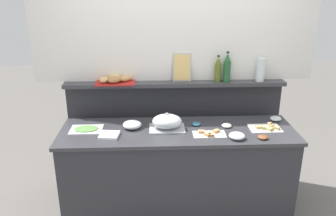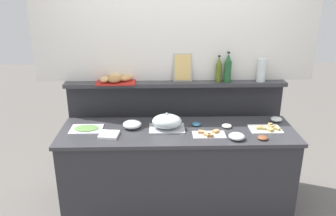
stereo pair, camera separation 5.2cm
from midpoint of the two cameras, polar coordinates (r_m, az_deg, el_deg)
ground_plane at (r=4.27m, az=0.57°, el=-11.22°), size 12.00×12.00×0.00m
buffet_counter at (r=3.53m, az=1.13°, el=-10.19°), size 2.25×0.68×0.89m
back_ledge_unit at (r=3.90m, az=0.67°, el=-3.70°), size 2.31×0.22×1.24m
upper_wall_panel at (r=3.59m, az=0.74°, el=15.25°), size 2.91×0.08×1.36m
sandwich_platter_front at (r=3.24m, az=6.33°, el=-4.27°), size 0.30×0.16×0.04m
sandwich_platter_rear at (r=3.47m, az=15.40°, el=-3.16°), size 0.30×0.21×0.04m
cold_cuts_platter at (r=3.42m, az=-13.69°, el=-3.41°), size 0.31×0.22×0.02m
serving_cloche at (r=3.32m, az=-0.61°, el=-2.32°), size 0.34×0.24×0.17m
glass_bowl_large at (r=3.20m, az=10.80°, el=-4.55°), size 0.15×0.15×0.06m
glass_bowl_medium at (r=3.70m, az=16.87°, el=-1.70°), size 0.11×0.11×0.05m
glass_bowl_small at (r=3.38m, az=-6.35°, el=-2.78°), size 0.18×0.18×0.07m
condiment_bowl_red at (r=3.43m, az=9.18°, el=-2.86°), size 0.10×0.10×0.03m
condiment_bowl_dark at (r=3.26m, az=14.87°, el=-4.63°), size 0.09×0.09×0.03m
condiment_bowl_cream at (r=3.44m, az=4.22°, el=-2.62°), size 0.09×0.09×0.03m
condiment_bowl_teal at (r=3.57m, az=0.80°, el=-1.68°), size 0.09×0.09×0.03m
napkin_stack at (r=3.24m, az=-10.07°, el=-4.43°), size 0.19×0.19×0.03m
wine_bottle_green at (r=3.65m, az=9.26°, el=6.45°), size 0.08×0.08×0.32m
olive_oil_bottle at (r=3.65m, az=7.79°, el=6.23°), size 0.06×0.06×0.28m
bread_basket at (r=3.63m, az=-8.96°, el=4.70°), size 0.40×0.27×0.08m
framed_picture at (r=3.63m, az=1.90°, el=6.68°), size 0.19×0.06×0.29m
water_carafe at (r=3.75m, az=14.57°, el=6.11°), size 0.09×0.09×0.24m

